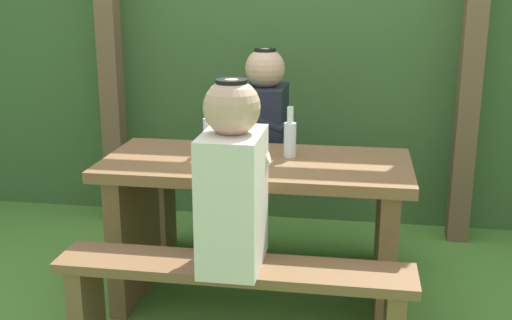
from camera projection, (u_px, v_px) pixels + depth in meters
name	position (u px, v px, depth m)	size (l,w,h in m)	color
ground_plane	(256.00, 302.00, 3.10)	(12.00, 12.00, 0.00)	#4D812F
hedge_backdrop	(294.00, 42.00, 4.32)	(6.40, 0.86, 2.22)	#3B5E2D
pergola_post_left	(110.00, 53.00, 3.90)	(0.12, 0.12, 2.16)	brown
pergola_post_right	(472.00, 60.00, 3.57)	(0.12, 0.12, 2.16)	brown
picnic_table	(256.00, 207.00, 2.97)	(1.40, 0.64, 0.72)	brown
bench_near	(234.00, 294.00, 2.50)	(1.40, 0.24, 0.45)	brown
bench_far	(272.00, 202.00, 3.53)	(1.40, 0.24, 0.45)	brown
person_white_shirt	(233.00, 182.00, 2.38)	(0.25, 0.35, 0.72)	silver
person_black_coat	(265.00, 121.00, 3.41)	(0.25, 0.35, 0.72)	black
drinking_glass	(210.00, 150.00, 2.92)	(0.08, 0.08, 0.08)	silver
bottle_left	(229.00, 139.00, 2.87)	(0.06, 0.06, 0.25)	silver
bottle_right	(210.00, 133.00, 3.01)	(0.06, 0.06, 0.24)	silver
bottle_center	(290.00, 137.00, 2.94)	(0.06, 0.06, 0.23)	silver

